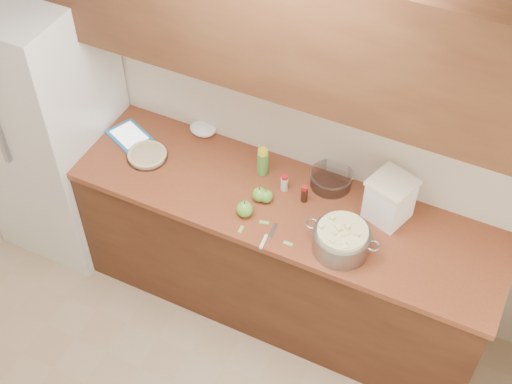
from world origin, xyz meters
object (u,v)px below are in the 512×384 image
at_px(pie, 147,155).
at_px(flour_canister, 390,199).
at_px(colander, 342,240).
at_px(tablet, 129,136).

relative_size(pie, flour_canister, 0.87).
height_order(colander, tablet, colander).
bearing_deg(colander, pie, 173.69).
distance_m(pie, flour_canister, 1.39).
relative_size(pie, tablet, 0.78).
xyz_separation_m(colander, flour_canister, (0.14, 0.31, 0.06)).
height_order(colander, flour_canister, flour_canister).
bearing_deg(tablet, colander, 14.42).
distance_m(colander, tablet, 1.45).
bearing_deg(flour_canister, pie, -172.67).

